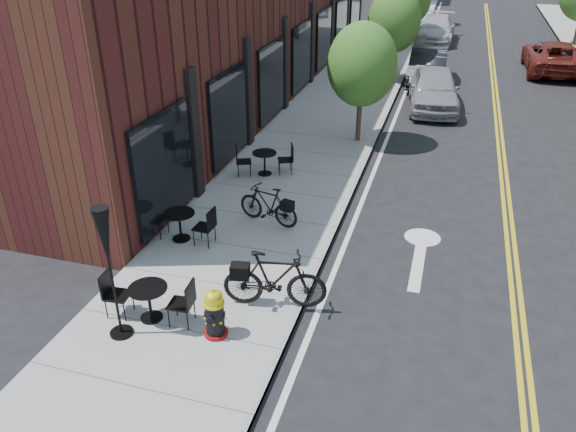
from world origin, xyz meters
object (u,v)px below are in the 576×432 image
(bicycle_right, at_px, (275,279))
(parked_car_c, at_px, (436,29))
(bistro_set_a, at_px, (149,298))
(parked_car_a, at_px, (434,89))
(parked_car_b, at_px, (428,67))
(parked_car_far, at_px, (553,57))
(bistro_set_c, at_px, (265,160))
(fire_hydrant, at_px, (215,313))
(patio_umbrella, at_px, (106,247))
(bicycle_left, at_px, (268,205))
(bistro_set_b, at_px, (180,222))

(bicycle_right, distance_m, parked_car_c, 27.40)
(bistro_set_a, xyz_separation_m, parked_car_a, (4.12, 15.03, 0.20))
(parked_car_b, height_order, parked_car_far, parked_car_b)
(bicycle_right, relative_size, bistro_set_c, 1.21)
(bicycle_right, bearing_deg, parked_car_b, -15.75)
(bistro_set_c, height_order, parked_car_a, parked_car_a)
(fire_hydrant, xyz_separation_m, parked_car_a, (2.79, 15.11, 0.19))
(bistro_set_c, distance_m, parked_car_far, 18.19)
(bicycle_right, relative_size, parked_car_far, 0.37)
(patio_umbrella, relative_size, parked_car_c, 0.49)
(bicycle_left, bearing_deg, parked_car_c, -171.42)
(parked_car_b, distance_m, parked_car_c, 9.68)
(bistro_set_c, xyz_separation_m, parked_car_b, (3.70, 11.87, 0.19))
(fire_hydrant, xyz_separation_m, bistro_set_a, (-1.33, 0.08, -0.01))
(fire_hydrant, height_order, parked_car_a, parked_car_a)
(parked_car_c, distance_m, parked_car_far, 8.32)
(bicycle_right, distance_m, parked_car_b, 17.75)
(bistro_set_c, bearing_deg, fire_hydrant, -100.75)
(bicycle_left, height_order, parked_car_c, parked_car_c)
(bicycle_left, relative_size, parked_car_c, 0.31)
(parked_car_b, bearing_deg, bicycle_right, -95.87)
(bistro_set_c, relative_size, patio_umbrella, 0.64)
(bistro_set_a, bearing_deg, bistro_set_c, 86.33)
(parked_car_b, bearing_deg, bistro_set_c, -108.22)
(bistro_set_a, height_order, parked_car_far, parked_car_far)
(bistro_set_b, height_order, parked_car_a, parked_car_a)
(bistro_set_b, bearing_deg, bistro_set_a, -72.14)
(fire_hydrant, relative_size, patio_umbrella, 0.39)
(fire_hydrant, bearing_deg, patio_umbrella, -179.39)
(bistro_set_c, height_order, parked_car_c, parked_car_c)
(bicycle_left, bearing_deg, parked_car_b, -176.04)
(parked_car_a, relative_size, parked_car_c, 0.88)
(bicycle_right, distance_m, bistro_set_a, 2.33)
(bistro_set_b, bearing_deg, parked_car_far, 65.80)
(patio_umbrella, height_order, parked_car_c, patio_umbrella)
(bistro_set_b, relative_size, patio_umbrella, 0.66)
(bicycle_left, xyz_separation_m, parked_car_c, (2.46, 24.28, 0.14))
(bicycle_right, relative_size, parked_car_c, 0.38)
(bicycle_right, bearing_deg, fire_hydrant, 135.08)
(fire_hydrant, distance_m, bicycle_left, 4.22)
(parked_car_a, bearing_deg, bicycle_left, -112.14)
(parked_car_b, bearing_deg, bicycle_left, -101.33)
(parked_car_far, bearing_deg, bicycle_left, 65.03)
(bistro_set_c, relative_size, parked_car_far, 0.31)
(bistro_set_b, distance_m, bistro_set_c, 4.12)
(bistro_set_a, relative_size, parked_car_b, 0.37)
(fire_hydrant, height_order, bistro_set_c, fire_hydrant)
(bistro_set_a, bearing_deg, parked_car_c, 78.85)
(bicycle_right, bearing_deg, parked_car_far, -29.23)
(bicycle_left, distance_m, parked_car_far, 20.15)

